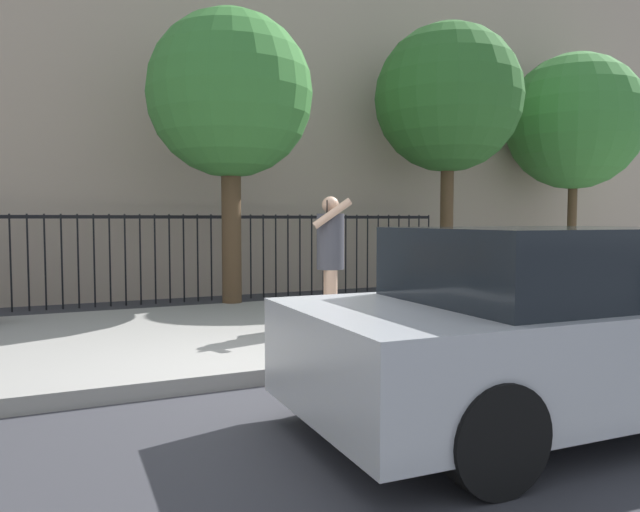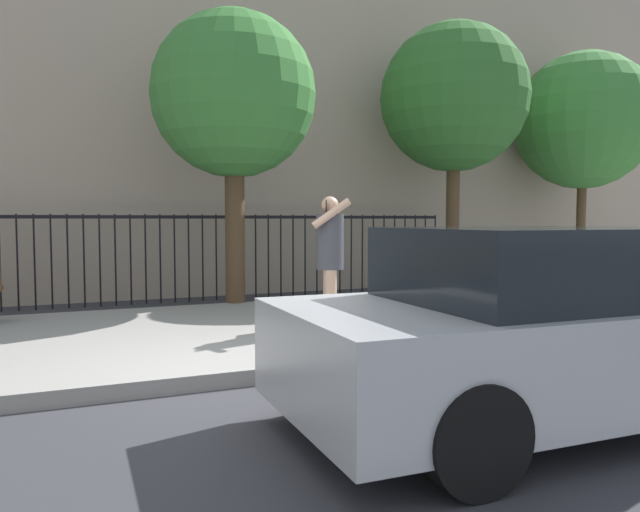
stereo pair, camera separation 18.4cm
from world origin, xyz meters
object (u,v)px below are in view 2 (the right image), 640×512
(street_tree_mid, at_px, (234,97))
(street_tree_far, at_px, (454,99))
(street_tree_near, at_px, (584,121))
(parked_hatchback, at_px, (554,328))
(pedestrian_on_phone, at_px, (330,253))

(street_tree_mid, distance_m, street_tree_far, 4.55)
(street_tree_near, relative_size, street_tree_far, 0.99)
(street_tree_near, bearing_deg, parked_hatchback, -137.93)
(pedestrian_on_phone, bearing_deg, street_tree_far, 37.41)
(parked_hatchback, height_order, street_tree_far, street_tree_far)
(parked_hatchback, relative_size, street_tree_far, 0.80)
(parked_hatchback, bearing_deg, street_tree_mid, 96.13)
(pedestrian_on_phone, xyz_separation_m, street_tree_near, (7.90, 3.48, 2.61))
(street_tree_near, height_order, street_tree_far, street_tree_far)
(street_tree_mid, relative_size, street_tree_far, 0.91)
(parked_hatchback, relative_size, street_tree_near, 0.81)
(parked_hatchback, height_order, street_tree_mid, street_tree_mid)
(pedestrian_on_phone, relative_size, street_tree_near, 0.31)
(street_tree_near, xyz_separation_m, street_tree_far, (-3.77, -0.33, 0.15))
(parked_hatchback, bearing_deg, pedestrian_on_phone, 94.66)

